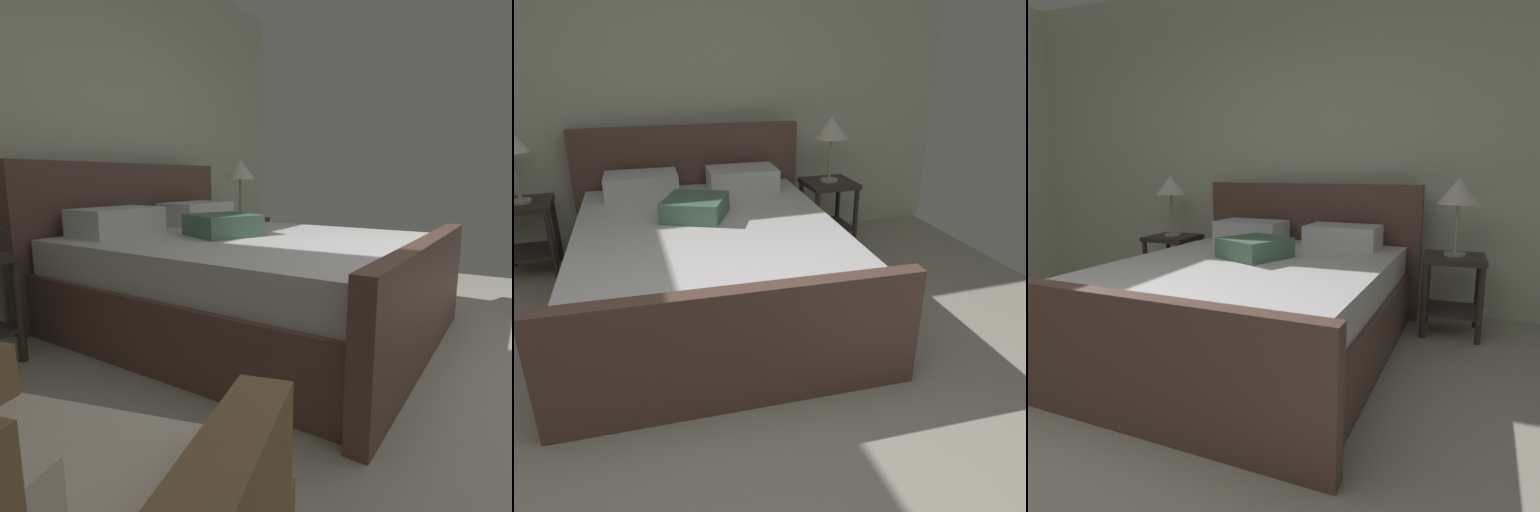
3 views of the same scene
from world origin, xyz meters
The scene contains 5 objects.
wall_back centered at (0.00, 3.14, 1.44)m, with size 5.66×0.12×2.89m, color silver.
bed centered at (0.24, 1.83, 0.34)m, with size 2.04×2.42×1.11m.
nightstand_right centered at (1.52, 2.61, 0.40)m, with size 0.44×0.44×0.60m.
table_lamp_right centered at (1.52, 2.61, 1.06)m, with size 0.30×0.30×0.58m.
nightstand_left centered at (-1.04, 2.75, 0.40)m, with size 0.44×0.44×0.60m.
Camera 2 is at (-0.28, -1.28, 1.72)m, focal length 33.87 mm.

